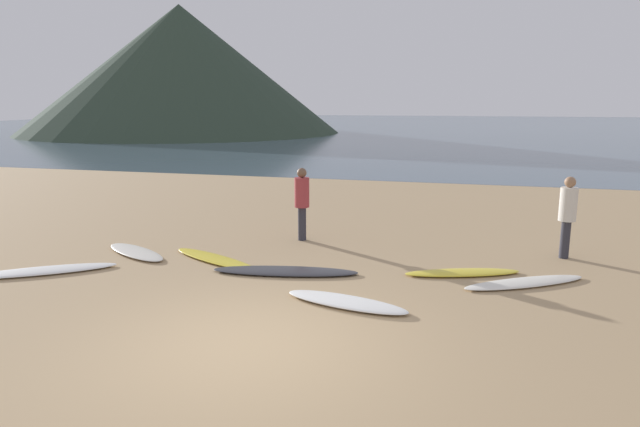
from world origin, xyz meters
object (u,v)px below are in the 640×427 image
(surfboard_2, at_px, (215,259))
(surfboard_3, at_px, (285,271))
(surfboard_5, at_px, (462,273))
(surfboard_4, at_px, (346,302))
(surfboard_6, at_px, (525,282))
(person_0, at_px, (568,211))
(surfboard_1, at_px, (136,252))
(surfboard_0, at_px, (42,271))
(person_1, at_px, (302,198))

(surfboard_2, height_order, surfboard_3, surfboard_3)
(surfboard_2, height_order, surfboard_5, surfboard_5)
(surfboard_4, distance_m, surfboard_6, 3.27)
(surfboard_2, bearing_deg, surfboard_6, 26.56)
(person_0, bearing_deg, surfboard_1, 147.42)
(surfboard_0, bearing_deg, person_1, 8.44)
(person_0, bearing_deg, surfboard_3, 159.69)
(surfboard_3, distance_m, person_1, 2.65)
(person_0, height_order, person_1, person_0)
(surfboard_5, bearing_deg, surfboard_4, -149.79)
(surfboard_1, xyz_separation_m, person_0, (8.50, 1.96, 0.93))
(surfboard_3, relative_size, surfboard_5, 1.26)
(surfboard_3, bearing_deg, surfboard_6, -3.72)
(surfboard_0, relative_size, surfboard_4, 1.28)
(surfboard_2, relative_size, person_1, 1.44)
(surfboard_0, distance_m, surfboard_5, 7.72)
(surfboard_5, height_order, person_1, person_1)
(surfboard_2, height_order, person_0, person_0)
(surfboard_4, bearing_deg, surfboard_1, 173.28)
(surfboard_0, relative_size, surfboard_2, 1.10)
(surfboard_4, bearing_deg, surfboard_3, 150.95)
(surfboard_3, bearing_deg, surfboard_1, 162.55)
(surfboard_5, relative_size, person_0, 1.29)
(surfboard_0, height_order, surfboard_6, surfboard_0)
(surfboard_3, xyz_separation_m, surfboard_4, (1.42, -1.28, 0.01))
(surfboard_3, bearing_deg, surfboard_2, 155.44)
(surfboard_4, relative_size, surfboard_5, 0.95)
(surfboard_6, height_order, person_1, person_1)
(surfboard_0, distance_m, surfboard_3, 4.48)
(surfboard_2, relative_size, surfboard_3, 0.88)
(surfboard_1, relative_size, surfboard_5, 0.90)
(surfboard_5, bearing_deg, surfboard_0, 174.61)
(surfboard_0, relative_size, person_0, 1.58)
(person_0, bearing_deg, surfboard_0, 155.00)
(surfboard_6, bearing_deg, surfboard_1, 148.51)
(person_0, bearing_deg, surfboard_5, 174.59)
(surfboard_1, xyz_separation_m, surfboard_5, (6.54, 0.31, -0.00))
(surfboard_6, xyz_separation_m, person_1, (-4.60, 1.99, 0.93))
(surfboard_1, distance_m, surfboard_6, 7.59)
(surfboard_4, height_order, surfboard_5, surfboard_4)
(surfboard_5, xyz_separation_m, surfboard_6, (1.05, -0.30, -0.00))
(surfboard_3, bearing_deg, surfboard_0, -175.30)
(surfboard_1, distance_m, surfboard_4, 5.12)
(surfboard_4, bearing_deg, surfboard_2, 163.68)
(surfboard_5, distance_m, person_1, 4.05)
(surfboard_0, bearing_deg, surfboard_4, -35.45)
(surfboard_1, relative_size, person_0, 1.16)
(surfboard_3, bearing_deg, person_1, 89.55)
(surfboard_6, distance_m, person_0, 2.35)
(person_1, bearing_deg, surfboard_6, 30.57)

